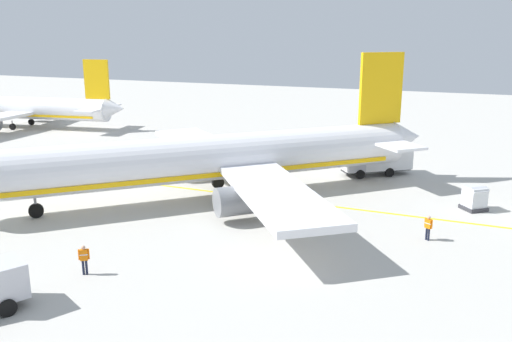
{
  "coord_description": "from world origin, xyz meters",
  "views": [
    {
      "loc": [
        -15.37,
        -2.77,
        13.49
      ],
      "look_at": [
        23.61,
        13.57,
        2.69
      ],
      "focal_mm": 37.72,
      "sensor_mm": 36.0,
      "label": 1
    }
  ],
  "objects_px": {
    "airliner_mid_apron": "(16,108)",
    "crew_loader_left": "(84,257)",
    "service_truck_fuel": "(376,161)",
    "airliner_foreground": "(216,159)",
    "cargo_container_near": "(475,198)",
    "crew_supervisor": "(280,193)",
    "crew_loader_right": "(428,226)"
  },
  "relations": [
    {
      "from": "crew_loader_left",
      "to": "crew_loader_right",
      "type": "bearing_deg",
      "value": -53.26
    },
    {
      "from": "airliner_foreground",
      "to": "crew_supervisor",
      "type": "distance_m",
      "value": 6.11
    },
    {
      "from": "airliner_mid_apron",
      "to": "cargo_container_near",
      "type": "bearing_deg",
      "value": -103.58
    },
    {
      "from": "crew_loader_right",
      "to": "crew_supervisor",
      "type": "bearing_deg",
      "value": 73.81
    },
    {
      "from": "service_truck_fuel",
      "to": "crew_supervisor",
      "type": "relative_size",
      "value": 3.98
    },
    {
      "from": "crew_loader_right",
      "to": "service_truck_fuel",
      "type": "bearing_deg",
      "value": 21.94
    },
    {
      "from": "crew_loader_left",
      "to": "crew_loader_right",
      "type": "height_order",
      "value": "crew_loader_left"
    },
    {
      "from": "cargo_container_near",
      "to": "crew_loader_left",
      "type": "bearing_deg",
      "value": 136.23
    },
    {
      "from": "cargo_container_near",
      "to": "crew_loader_right",
      "type": "height_order",
      "value": "cargo_container_near"
    },
    {
      "from": "airliner_foreground",
      "to": "cargo_container_near",
      "type": "distance_m",
      "value": 20.97
    },
    {
      "from": "airliner_foreground",
      "to": "service_truck_fuel",
      "type": "bearing_deg",
      "value": -40.71
    },
    {
      "from": "airliner_mid_apron",
      "to": "crew_loader_left",
      "type": "xyz_separation_m",
      "value": [
        -36.68,
        -43.18,
        -1.8
      ]
    },
    {
      "from": "crew_loader_left",
      "to": "crew_supervisor",
      "type": "distance_m",
      "value": 17.65
    },
    {
      "from": "cargo_container_near",
      "to": "crew_loader_right",
      "type": "distance_m",
      "value": 8.56
    },
    {
      "from": "service_truck_fuel",
      "to": "cargo_container_near",
      "type": "relative_size",
      "value": 2.95
    },
    {
      "from": "crew_loader_left",
      "to": "crew_supervisor",
      "type": "relative_size",
      "value": 1.06
    },
    {
      "from": "airliner_foreground",
      "to": "crew_loader_left",
      "type": "relative_size",
      "value": 18.18
    },
    {
      "from": "airliner_mid_apron",
      "to": "cargo_container_near",
      "type": "relative_size",
      "value": 15.36
    },
    {
      "from": "airliner_foreground",
      "to": "cargo_container_near",
      "type": "relative_size",
      "value": 14.22
    },
    {
      "from": "cargo_container_near",
      "to": "crew_loader_right",
      "type": "xyz_separation_m",
      "value": [
        -8.11,
        2.73,
        0.08
      ]
    },
    {
      "from": "service_truck_fuel",
      "to": "crew_loader_left",
      "type": "xyz_separation_m",
      "value": [
        -29.3,
        11.22,
        -0.37
      ]
    },
    {
      "from": "crew_supervisor",
      "to": "cargo_container_near",
      "type": "bearing_deg",
      "value": -72.38
    },
    {
      "from": "airliner_mid_apron",
      "to": "service_truck_fuel",
      "type": "xyz_separation_m",
      "value": [
        -7.38,
        -54.4,
        -1.44
      ]
    },
    {
      "from": "crew_loader_left",
      "to": "crew_loader_right",
      "type": "relative_size",
      "value": 1.04
    },
    {
      "from": "service_truck_fuel",
      "to": "cargo_container_near",
      "type": "bearing_deg",
      "value": -130.9
    },
    {
      "from": "cargo_container_near",
      "to": "crew_supervisor",
      "type": "distance_m",
      "value": 15.36
    },
    {
      "from": "cargo_container_near",
      "to": "crew_loader_left",
      "type": "height_order",
      "value": "cargo_container_near"
    },
    {
      "from": "airliner_mid_apron",
      "to": "cargo_container_near",
      "type": "height_order",
      "value": "airliner_mid_apron"
    },
    {
      "from": "airliner_foreground",
      "to": "crew_loader_left",
      "type": "bearing_deg",
      "value": 179.39
    },
    {
      "from": "service_truck_fuel",
      "to": "crew_loader_left",
      "type": "distance_m",
      "value": 31.38
    },
    {
      "from": "crew_loader_left",
      "to": "airliner_mid_apron",
      "type": "bearing_deg",
      "value": 49.65
    },
    {
      "from": "airliner_mid_apron",
      "to": "crew_supervisor",
      "type": "bearing_deg",
      "value": -112.23
    }
  ]
}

